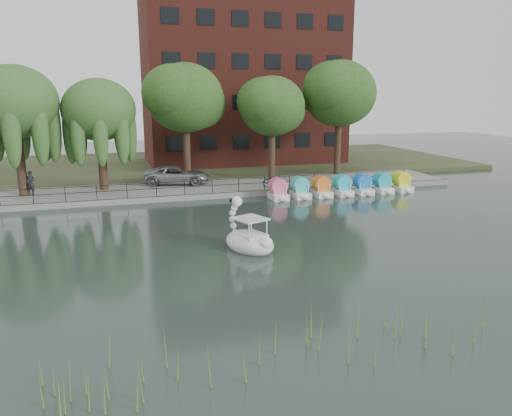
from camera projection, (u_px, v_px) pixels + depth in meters
name	position (u px, v px, depth m)	size (l,w,h in m)	color
ground_plane	(270.00, 253.00, 23.98)	(120.00, 120.00, 0.00)	#394A43
promenade	(205.00, 189.00, 38.84)	(40.00, 6.00, 0.40)	gray
kerb	(213.00, 196.00, 36.09)	(40.00, 0.25, 0.40)	gray
land_strip	(178.00, 165.00, 51.88)	(60.00, 22.00, 0.36)	#47512D
railing	(212.00, 183.00, 36.06)	(32.00, 0.05, 1.00)	black
apartment_building	(243.00, 74.00, 51.76)	(20.00, 10.07, 18.00)	#4C1E16
willow_left	(14.00, 102.00, 34.09)	(5.88, 5.88, 9.01)	#473323
willow_mid	(99.00, 110.00, 36.26)	(5.32, 5.32, 8.15)	#473323
broadleaf_center	(185.00, 98.00, 38.86)	(6.00, 6.00, 9.25)	#473323
broadleaf_right	(272.00, 107.00, 40.54)	(5.40, 5.40, 8.32)	#473323
broadleaf_far	(340.00, 94.00, 43.09)	(6.30, 6.30, 9.71)	#473323
minivan	(177.00, 174.00, 39.57)	(5.95, 2.73, 1.65)	gray
bicycle	(273.00, 180.00, 38.51)	(1.72, 0.60, 1.00)	gray
pedestrian	(30.00, 181.00, 35.23)	(0.71, 0.48, 1.98)	black
swan_boat	(249.00, 238.00, 24.46)	(2.85, 3.45, 2.51)	white
pedal_boat_row	(342.00, 187.00, 37.38)	(11.35, 1.70, 1.40)	white
reed_bank	(428.00, 320.00, 15.57)	(24.00, 2.40, 1.20)	#669938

